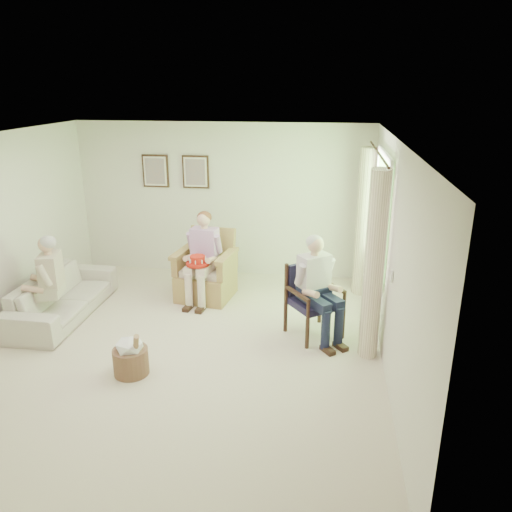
% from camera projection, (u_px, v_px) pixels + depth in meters
% --- Properties ---
extents(floor, '(5.50, 5.50, 0.00)m').
position_uv_depth(floor, '(182.00, 348.00, 6.34)').
color(floor, beige).
rests_on(floor, ground).
extents(back_wall, '(5.00, 0.04, 2.60)m').
position_uv_depth(back_wall, '(223.00, 200.00, 8.49)').
color(back_wall, silver).
rests_on(back_wall, ground).
extents(front_wall, '(5.00, 0.04, 2.60)m').
position_uv_depth(front_wall, '(57.00, 381.00, 3.34)').
color(front_wall, silver).
rests_on(front_wall, ground).
extents(right_wall, '(0.04, 5.50, 2.60)m').
position_uv_depth(right_wall, '(392.00, 262.00, 5.58)').
color(right_wall, silver).
rests_on(right_wall, ground).
extents(ceiling, '(5.00, 5.50, 0.02)m').
position_uv_depth(ceiling, '(170.00, 140.00, 5.49)').
color(ceiling, white).
rests_on(ceiling, back_wall).
extents(window, '(0.13, 2.50, 1.63)m').
position_uv_depth(window, '(381.00, 211.00, 6.62)').
color(window, '#2D6B23').
rests_on(window, right_wall).
extents(curtain_left, '(0.34, 0.34, 2.30)m').
position_uv_depth(curtain_left, '(374.00, 267.00, 5.86)').
color(curtain_left, '#F9E6C3').
rests_on(curtain_left, ground).
extents(curtain_right, '(0.34, 0.34, 2.30)m').
position_uv_depth(curtain_right, '(364.00, 223.00, 7.69)').
color(curtain_right, '#F9E6C3').
rests_on(curtain_right, ground).
extents(framed_print_left, '(0.45, 0.05, 0.55)m').
position_uv_depth(framed_print_left, '(155.00, 171.00, 8.45)').
color(framed_print_left, '#382114').
rests_on(framed_print_left, back_wall).
extents(framed_print_right, '(0.45, 0.05, 0.55)m').
position_uv_depth(framed_print_right, '(196.00, 172.00, 8.35)').
color(framed_print_right, '#382114').
rests_on(framed_print_right, back_wall).
extents(wicker_armchair, '(0.83, 0.82, 1.05)m').
position_uv_depth(wicker_armchair, '(206.00, 276.00, 7.78)').
color(wicker_armchair, tan).
rests_on(wicker_armchair, ground).
extents(wood_armchair, '(0.61, 0.58, 0.94)m').
position_uv_depth(wood_armchair, '(315.00, 296.00, 6.60)').
color(wood_armchair, black).
rests_on(wood_armchair, ground).
extents(sofa, '(2.03, 0.79, 0.59)m').
position_uv_depth(sofa, '(62.00, 296.00, 7.15)').
color(sofa, beige).
rests_on(sofa, ground).
extents(person_wicker, '(0.40, 0.62, 1.36)m').
position_uv_depth(person_wicker, '(203.00, 251.00, 7.50)').
color(person_wicker, beige).
rests_on(person_wicker, ground).
extents(person_dark, '(0.40, 0.62, 1.35)m').
position_uv_depth(person_dark, '(315.00, 282.00, 6.37)').
color(person_dark, '#191F37').
rests_on(person_dark, ground).
extents(person_sofa, '(0.42, 0.62, 1.26)m').
position_uv_depth(person_sofa, '(47.00, 277.00, 6.72)').
color(person_sofa, beige).
rests_on(person_sofa, ground).
extents(red_hat, '(0.34, 0.34, 0.14)m').
position_uv_depth(red_hat, '(198.00, 261.00, 7.35)').
color(red_hat, '#B41F12').
rests_on(red_hat, person_wicker).
extents(hatbox, '(0.48, 0.48, 0.59)m').
position_uv_depth(hatbox, '(131.00, 356.00, 5.72)').
color(hatbox, '#A06C56').
rests_on(hatbox, ground).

